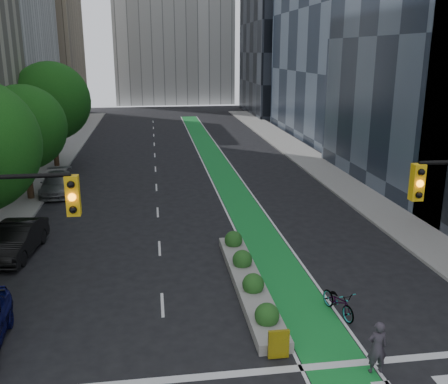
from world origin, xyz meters
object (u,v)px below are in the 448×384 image
object	(u,v)px
median_planter	(248,279)
cyclist	(377,347)
bicycle	(338,301)
parked_car_left_far	(57,184)
parked_car_left_mid	(16,240)

from	to	relation	value
median_planter	cyclist	size ratio (longest dim) A/B	5.77
median_planter	bicycle	world-z (taller)	median_planter
median_planter	parked_car_left_far	bearing A→B (deg)	123.23
parked_car_left_mid	parked_car_left_far	xyz separation A→B (m)	(0.00, 11.22, -0.08)
bicycle	cyclist	world-z (taller)	cyclist
cyclist	parked_car_left_far	size ratio (longest dim) A/B	0.35
median_planter	bicycle	distance (m)	4.06
cyclist	parked_car_left_mid	xyz separation A→B (m)	(-13.57, 11.47, -0.08)
bicycle	parked_car_left_far	world-z (taller)	parked_car_left_far
parked_car_left_mid	bicycle	bearing A→B (deg)	-23.14
cyclist	parked_car_left_far	xyz separation A→B (m)	(-13.57, 22.69, -0.16)
median_planter	parked_car_left_far	distance (m)	19.53
cyclist	parked_car_left_far	bearing A→B (deg)	-58.89
median_planter	parked_car_left_mid	bearing A→B (deg)	154.48
median_planter	parked_car_left_mid	size ratio (longest dim) A/B	2.08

